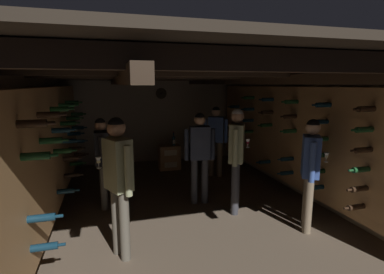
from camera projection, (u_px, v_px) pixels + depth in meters
The scene contains 10 objects.
ground_plane at pixel (184, 205), 5.14m from camera, with size 8.40×8.40×0.00m, color brown.
room_shell at pixel (180, 123), 5.14m from camera, with size 4.72×6.52×2.41m.
wine_crate_stack at pixel (169, 157), 7.31m from camera, with size 0.52×0.35×0.60m.
display_bottle at pixel (174, 140), 7.23m from camera, with size 0.08×0.08×0.35m.
person_host_center at pixel (200, 150), 5.09m from camera, with size 0.53×0.27×1.61m.
person_guest_mid_left at pixel (102, 155), 4.92m from camera, with size 0.23×0.54×1.55m.
person_guest_far_right at pixel (216, 135), 6.63m from camera, with size 0.50×0.34×1.60m.
person_guest_mid_right at pixel (236, 150), 4.71m from camera, with size 0.36×0.48×1.72m.
person_guest_near_right at pixel (310, 165), 4.12m from camera, with size 0.37×0.47×1.62m.
person_guest_near_left at pixel (118, 174), 3.45m from camera, with size 0.42×0.49×1.73m.
Camera 1 is at (-1.21, -4.69, 2.10)m, focal length 27.47 mm.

